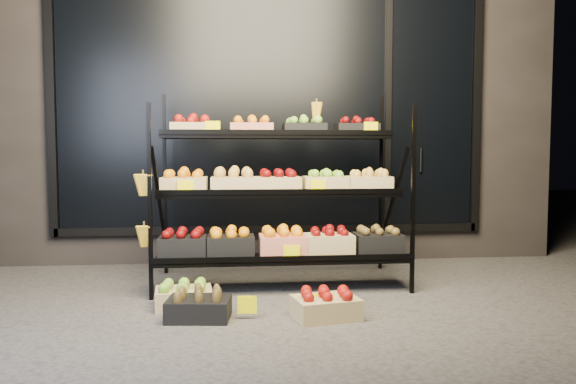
{
  "coord_description": "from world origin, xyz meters",
  "views": [
    {
      "loc": [
        -0.41,
        -4.13,
        1.12
      ],
      "look_at": [
        0.06,
        0.55,
        0.79
      ],
      "focal_mm": 35.0,
      "sensor_mm": 36.0,
      "label": 1
    }
  ],
  "objects": [
    {
      "name": "floor_crate_midright",
      "position": [
        0.22,
        -0.43,
        0.1
      ],
      "size": [
        0.48,
        0.39,
        0.21
      ],
      "rotation": [
        0.0,
        0.0,
        0.2
      ],
      "color": "tan",
      "rests_on": "ground"
    },
    {
      "name": "tag_floor_a",
      "position": [
        -0.31,
        -0.4,
        0.06
      ],
      "size": [
        0.13,
        0.01,
        0.12
      ],
      "primitive_type": "cube",
      "color": "#F4EF00",
      "rests_on": "ground"
    },
    {
      "name": "floor_crate_left",
      "position": [
        -0.76,
        -0.06,
        0.09
      ],
      "size": [
        0.43,
        0.34,
        0.2
      ],
      "rotation": [
        0.0,
        0.0,
        0.1
      ],
      "color": "tan",
      "rests_on": "ground"
    },
    {
      "name": "display_rack",
      "position": [
        -0.02,
        0.6,
        0.79
      ],
      "size": [
        2.18,
        1.02,
        1.69
      ],
      "color": "black",
      "rests_on": "ground"
    },
    {
      "name": "floor_crate_midleft",
      "position": [
        -0.63,
        -0.36,
        0.1
      ],
      "size": [
        0.45,
        0.35,
        0.21
      ],
      "rotation": [
        0.0,
        0.0,
        -0.11
      ],
      "color": "black",
      "rests_on": "ground"
    },
    {
      "name": "tag_floor_b",
      "position": [
        0.2,
        -0.4,
        0.06
      ],
      "size": [
        0.13,
        0.01,
        0.12
      ],
      "primitive_type": "cube",
      "color": "#F4EF00",
      "rests_on": "ground"
    },
    {
      "name": "building",
      "position": [
        0.0,
        2.59,
        1.75
      ],
      "size": [
        6.0,
        2.08,
        3.5
      ],
      "color": "#2D2826",
      "rests_on": "ground"
    },
    {
      "name": "ground",
      "position": [
        0.0,
        0.0,
        0.0
      ],
      "size": [
        24.0,
        24.0,
        0.0
      ],
      "primitive_type": "plane",
      "color": "#514F4C",
      "rests_on": "ground"
    }
  ]
}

